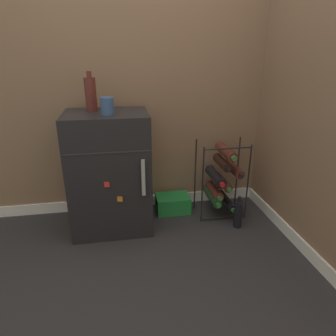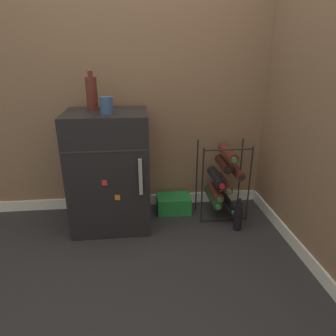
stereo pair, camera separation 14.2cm
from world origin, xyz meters
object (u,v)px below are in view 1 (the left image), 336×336
at_px(fridge_top_cup, 107,106).
at_px(fridge_top_bottle, 91,94).
at_px(mini_fridge, 110,173).
at_px(wine_rack, 221,178).
at_px(loose_bottle_floor, 238,214).
at_px(soda_box, 173,203).

distance_m(fridge_top_cup, fridge_top_bottle, 0.20).
relative_size(mini_fridge, wine_rack, 1.42).
xyz_separation_m(fridge_top_bottle, loose_bottle_floor, (1.03, -0.27, -0.88)).
xyz_separation_m(fridge_top_cup, loose_bottle_floor, (0.92, -0.12, -0.82)).
distance_m(soda_box, fridge_top_cup, 1.01).
bearing_deg(fridge_top_bottle, wine_rack, -2.59).
xyz_separation_m(soda_box, fridge_top_cup, (-0.48, -0.21, 0.86)).
bearing_deg(fridge_top_bottle, mini_fridge, -40.19).
xyz_separation_m(soda_box, loose_bottle_floor, (0.45, -0.33, 0.04)).
bearing_deg(soda_box, wine_rack, -15.28).
height_order(mini_fridge, fridge_top_cup, fridge_top_cup).
relative_size(wine_rack, fridge_top_bottle, 2.35).
height_order(soda_box, fridge_top_bottle, fridge_top_bottle).
xyz_separation_m(mini_fridge, fridge_top_cup, (0.02, -0.08, 0.49)).
height_order(wine_rack, loose_bottle_floor, wine_rack).
xyz_separation_m(mini_fridge, loose_bottle_floor, (0.94, -0.19, -0.33)).
bearing_deg(mini_fridge, soda_box, 15.44).
height_order(fridge_top_cup, loose_bottle_floor, fridge_top_cup).
height_order(mini_fridge, fridge_top_bottle, fridge_top_bottle).
height_order(soda_box, fridge_top_cup, fridge_top_cup).
distance_m(mini_fridge, fridge_top_cup, 0.50).
relative_size(mini_fridge, fridge_top_bottle, 3.33).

